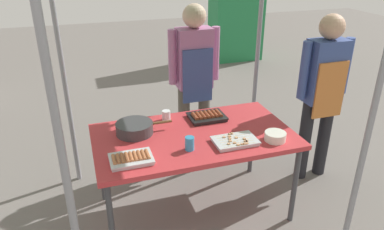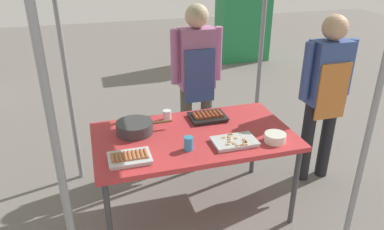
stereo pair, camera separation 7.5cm
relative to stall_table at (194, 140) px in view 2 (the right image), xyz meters
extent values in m
plane|color=#66605B|center=(0.00, 0.00, -0.70)|extent=(18.00, 18.00, 0.00)
cube|color=#C63338|center=(0.00, 0.00, 0.03)|extent=(1.60, 0.90, 0.04)
cylinder|color=#3F3F44|center=(-0.74, -0.39, -0.34)|extent=(0.04, 0.04, 0.71)
cylinder|color=#3F3F44|center=(0.74, -0.39, -0.34)|extent=(0.04, 0.04, 0.71)
cylinder|color=#3F3F44|center=(-0.74, 0.39, -0.34)|extent=(0.04, 0.04, 0.71)
cylinder|color=#3F3F44|center=(0.74, 0.39, -0.34)|extent=(0.04, 0.04, 0.71)
cylinder|color=gray|center=(-0.95, -0.80, 0.42)|extent=(0.04, 0.04, 2.24)
cylinder|color=gray|center=(0.95, -0.80, 0.42)|extent=(0.04, 0.04, 2.24)
cylinder|color=gray|center=(-0.95, 0.80, 0.42)|extent=(0.04, 0.04, 2.24)
cylinder|color=gray|center=(0.95, 0.80, 0.42)|extent=(0.04, 0.04, 2.24)
cube|color=black|center=(0.20, 0.24, 0.06)|extent=(0.30, 0.23, 0.02)
cube|color=black|center=(0.20, 0.24, 0.08)|extent=(0.31, 0.24, 0.01)
cylinder|color=brown|center=(0.09, 0.24, 0.09)|extent=(0.03, 0.13, 0.03)
cylinder|color=brown|center=(0.13, 0.24, 0.09)|extent=(0.03, 0.13, 0.03)
cylinder|color=brown|center=(0.16, 0.24, 0.09)|extent=(0.03, 0.13, 0.03)
cylinder|color=brown|center=(0.20, 0.24, 0.09)|extent=(0.03, 0.13, 0.03)
cylinder|color=brown|center=(0.24, 0.24, 0.09)|extent=(0.03, 0.13, 0.03)
cylinder|color=brown|center=(0.27, 0.24, 0.09)|extent=(0.03, 0.13, 0.03)
cylinder|color=brown|center=(0.31, 0.24, 0.09)|extent=(0.03, 0.13, 0.03)
cube|color=silver|center=(0.26, -0.23, 0.06)|extent=(0.32, 0.21, 0.02)
cube|color=silver|center=(0.26, -0.23, 0.08)|extent=(0.34, 0.22, 0.01)
cylinder|color=tan|center=(0.26, -0.32, 0.08)|extent=(0.26, 0.01, 0.01)
cube|color=tan|center=(0.28, -0.32, 0.08)|extent=(0.02, 0.02, 0.02)
cube|color=tan|center=(0.29, -0.32, 0.08)|extent=(0.02, 0.02, 0.02)
cube|color=tan|center=(0.31, -0.32, 0.08)|extent=(0.02, 0.02, 0.02)
cube|color=tan|center=(0.24, -0.32, 0.08)|extent=(0.02, 0.02, 0.02)
cylinder|color=tan|center=(0.26, -0.29, 0.08)|extent=(0.26, 0.01, 0.01)
cube|color=tan|center=(0.33, -0.29, 0.08)|extent=(0.02, 0.02, 0.02)
cube|color=tan|center=(0.32, -0.29, 0.08)|extent=(0.02, 0.02, 0.02)
cube|color=tan|center=(0.23, -0.29, 0.08)|extent=(0.02, 0.02, 0.02)
cube|color=tan|center=(0.18, -0.29, 0.08)|extent=(0.02, 0.02, 0.02)
cylinder|color=tan|center=(0.26, -0.25, 0.08)|extent=(0.26, 0.01, 0.01)
cube|color=tan|center=(0.33, -0.25, 0.08)|extent=(0.02, 0.02, 0.02)
cube|color=tan|center=(0.21, -0.25, 0.08)|extent=(0.02, 0.02, 0.02)
cylinder|color=tan|center=(0.26, -0.21, 0.08)|extent=(0.26, 0.01, 0.01)
cube|color=tan|center=(0.22, -0.21, 0.08)|extent=(0.02, 0.02, 0.02)
cube|color=tan|center=(0.27, -0.21, 0.08)|extent=(0.02, 0.02, 0.02)
cylinder|color=tan|center=(0.26, -0.18, 0.08)|extent=(0.26, 0.01, 0.01)
cube|color=tan|center=(0.19, -0.18, 0.08)|extent=(0.02, 0.02, 0.02)
cube|color=tan|center=(0.23, -0.18, 0.08)|extent=(0.02, 0.02, 0.02)
cylinder|color=tan|center=(0.26, -0.14, 0.08)|extent=(0.26, 0.01, 0.01)
cube|color=tan|center=(0.25, -0.14, 0.08)|extent=(0.02, 0.02, 0.02)
cube|color=tan|center=(0.27, -0.14, 0.08)|extent=(0.02, 0.02, 0.02)
cube|color=silver|center=(-0.55, -0.25, 0.06)|extent=(0.29, 0.20, 0.02)
cube|color=silver|center=(-0.55, -0.25, 0.08)|extent=(0.30, 0.22, 0.01)
cylinder|color=#B7663D|center=(-0.66, -0.25, 0.09)|extent=(0.03, 0.12, 0.03)
cylinder|color=#B7663D|center=(-0.64, -0.25, 0.09)|extent=(0.03, 0.12, 0.03)
cylinder|color=#B7663D|center=(-0.61, -0.25, 0.09)|extent=(0.03, 0.12, 0.03)
cylinder|color=#B7663D|center=(-0.58, -0.25, 0.09)|extent=(0.03, 0.12, 0.03)
cylinder|color=#B7663D|center=(-0.55, -0.25, 0.09)|extent=(0.03, 0.12, 0.03)
cylinder|color=#B7663D|center=(-0.52, -0.25, 0.09)|extent=(0.03, 0.12, 0.03)
cylinder|color=#B7663D|center=(-0.49, -0.25, 0.09)|extent=(0.03, 0.12, 0.03)
cylinder|color=#B7663D|center=(-0.46, -0.25, 0.09)|extent=(0.03, 0.12, 0.03)
cylinder|color=#B7663D|center=(-0.43, -0.25, 0.09)|extent=(0.03, 0.12, 0.03)
cylinder|color=#38383A|center=(-0.45, 0.16, 0.10)|extent=(0.30, 0.30, 0.09)
cylinder|color=brown|center=(-0.22, 0.16, 0.12)|extent=(0.16, 0.02, 0.02)
cylinder|color=#386B33|center=(-0.45, 0.16, 0.14)|extent=(0.27, 0.27, 0.01)
cylinder|color=silver|center=(0.57, -0.29, 0.09)|extent=(0.17, 0.17, 0.07)
cylinder|color=#338CBF|center=(-0.11, -0.22, 0.11)|extent=(0.07, 0.07, 0.11)
cylinder|color=white|center=(-0.14, 0.33, 0.10)|extent=(0.07, 0.07, 0.09)
cylinder|color=#595147|center=(0.16, 0.82, -0.28)|extent=(0.12, 0.12, 0.83)
cylinder|color=#595147|center=(0.38, 0.82, -0.28)|extent=(0.12, 0.12, 0.83)
cube|color=#B26B9E|center=(0.27, 0.82, 0.43)|extent=(0.34, 0.20, 0.59)
cube|color=#384C8C|center=(0.27, 0.71, 0.28)|extent=(0.30, 0.02, 0.53)
cylinder|color=#B26B9E|center=(0.05, 0.82, 0.46)|extent=(0.08, 0.08, 0.53)
cylinder|color=#B26B9E|center=(0.49, 0.82, 0.46)|extent=(0.08, 0.08, 0.53)
sphere|color=#D8B293|center=(0.27, 0.82, 0.84)|extent=(0.23, 0.23, 0.23)
cylinder|color=black|center=(1.18, 0.16, -0.29)|extent=(0.12, 0.12, 0.81)
cylinder|color=black|center=(1.40, 0.16, -0.29)|extent=(0.12, 0.12, 0.81)
cube|color=#384C8C|center=(1.29, 0.16, 0.41)|extent=(0.34, 0.20, 0.58)
cube|color=#CC7233|center=(1.29, 0.05, 0.26)|extent=(0.30, 0.02, 0.52)
cylinder|color=#384C8C|center=(1.07, 0.16, 0.43)|extent=(0.08, 0.08, 0.52)
cylinder|color=#384C8C|center=(1.51, 0.16, 0.43)|extent=(0.08, 0.08, 0.52)
sphere|color=tan|center=(1.29, 0.16, 0.80)|extent=(0.22, 0.22, 0.22)
cube|color=#237F47|center=(2.27, 4.23, 0.34)|extent=(0.99, 0.53, 2.08)
camera|label=1|loc=(-0.82, -2.47, 1.44)|focal=34.26mm
camera|label=2|loc=(-0.75, -2.50, 1.44)|focal=34.26mm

